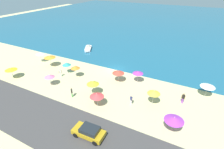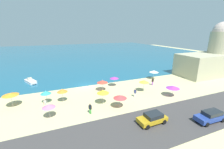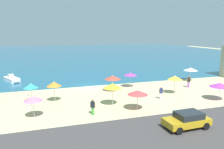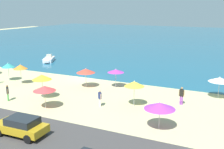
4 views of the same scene
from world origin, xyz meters
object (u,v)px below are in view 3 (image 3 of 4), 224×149
bather_1 (189,81)px  beach_umbrella_6 (31,86)px  beach_umbrella_2 (113,86)px  bather_2 (161,92)px  beach_umbrella_8 (33,99)px  bather_3 (93,106)px  beach_umbrella_9 (130,74)px  beach_umbrella_10 (138,92)px  beach_umbrella_1 (54,84)px  beach_umbrella_11 (191,69)px  beach_umbrella_3 (175,78)px  beach_umbrella_4 (113,77)px  beach_umbrella_12 (220,85)px  bather_0 (29,100)px  skiff_nearshore (12,79)px  parked_car_1 (187,120)px

bather_1 → beach_umbrella_6: bearing=-178.7°
beach_umbrella_2 → bather_2: 6.73m
beach_umbrella_8 → bather_3: beach_umbrella_8 is taller
beach_umbrella_9 → beach_umbrella_10: (-3.01, -9.38, -0.07)m
beach_umbrella_8 → bather_2: beach_umbrella_8 is taller
beach_umbrella_1 → beach_umbrella_11: 23.37m
beach_umbrella_3 → beach_umbrella_6: bearing=174.0°
beach_umbrella_4 → beach_umbrella_12: size_ratio=0.95×
beach_umbrella_10 → bather_0: 12.09m
bather_2 → bather_3: bather_3 is taller
beach_umbrella_1 → beach_umbrella_10: size_ratio=1.12×
beach_umbrella_3 → bather_3: bearing=-161.1°
beach_umbrella_8 → beach_umbrella_11: beach_umbrella_11 is taller
bather_2 → bather_3: (-9.34, -2.64, 0.00)m
skiff_nearshore → beach_umbrella_4: bearing=-37.8°
beach_umbrella_12 → beach_umbrella_6: bearing=164.9°
beach_umbrella_2 → beach_umbrella_6: size_ratio=1.12×
beach_umbrella_2 → beach_umbrella_10: (2.12, -2.20, -0.36)m
bather_2 → parked_car_1: bearing=-105.0°
beach_umbrella_4 → bather_1: (11.71, -1.24, -1.02)m
beach_umbrella_3 → beach_umbrella_11: (7.15, 6.12, -0.18)m
bather_0 → bather_1: size_ratio=0.90×
bather_2 → beach_umbrella_8: bearing=-173.8°
bather_0 → bather_2: size_ratio=0.99×
bather_0 → beach_umbrella_11: bearing=13.1°
beach_umbrella_9 → bather_3: (-7.90, -9.31, -1.11)m
beach_umbrella_12 → bather_3: bearing=-179.4°
beach_umbrella_1 → bather_2: size_ratio=1.54×
beach_umbrella_8 → bather_1: bearing=14.3°
beach_umbrella_3 → bather_2: bearing=-152.1°
skiff_nearshore → beach_umbrella_8: bearing=-77.1°
bather_3 → bather_2: bearing=15.8°
beach_umbrella_8 → beach_umbrella_2: bearing=7.6°
beach_umbrella_6 → beach_umbrella_8: 5.13m
beach_umbrella_9 → beach_umbrella_11: (11.52, 1.01, 0.02)m
beach_umbrella_3 → beach_umbrella_11: size_ratio=1.09×
beach_umbrella_11 → beach_umbrella_8: bearing=-159.6°
beach_umbrella_4 → beach_umbrella_6: beach_umbrella_6 is taller
beach_umbrella_1 → bather_0: 3.38m
skiff_nearshore → beach_umbrella_12: bearing=-36.2°
bather_3 → skiff_nearshore: 21.41m
beach_umbrella_4 → bather_2: 7.11m
beach_umbrella_12 → bather_2: (-6.67, 2.49, -0.99)m
beach_umbrella_11 → beach_umbrella_9: bearing=-175.0°
beach_umbrella_4 → bather_0: (-10.94, -3.54, -1.13)m
bather_3 → parked_car_1: bather_3 is taller
beach_umbrella_4 → bather_3: beach_umbrella_4 is taller
bather_1 → bather_2: bather_1 is taller
beach_umbrella_4 → bather_0: bearing=-162.1°
beach_umbrella_8 → beach_umbrella_9: bearing=31.5°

